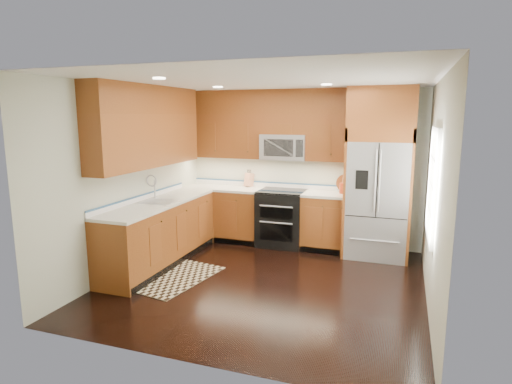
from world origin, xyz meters
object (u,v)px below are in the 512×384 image
(refrigerator, at_px, (379,174))
(rug, at_px, (176,277))
(knife_block, at_px, (249,180))
(utensil_crock, at_px, (343,186))
(range, at_px, (282,218))

(refrigerator, height_order, rug, refrigerator)
(refrigerator, bearing_deg, rug, -143.08)
(refrigerator, xyz_separation_m, knife_block, (-2.22, 0.28, -0.24))
(refrigerator, relative_size, utensil_crock, 7.19)
(rug, xyz_separation_m, knife_block, (0.28, 2.16, 1.06))
(utensil_crock, bearing_deg, rug, -134.16)
(range, xyz_separation_m, utensil_crock, (1.00, 0.09, 0.60))
(range, distance_m, refrigerator, 1.76)
(utensil_crock, bearing_deg, range, -174.75)
(refrigerator, height_order, knife_block, refrigerator)
(range, relative_size, rug, 0.73)
(range, bearing_deg, rug, -116.37)
(refrigerator, bearing_deg, utensil_crock, 166.73)
(knife_block, xyz_separation_m, utensil_crock, (1.67, -0.15, 0.00))
(range, xyz_separation_m, knife_block, (-0.67, 0.25, 0.59))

